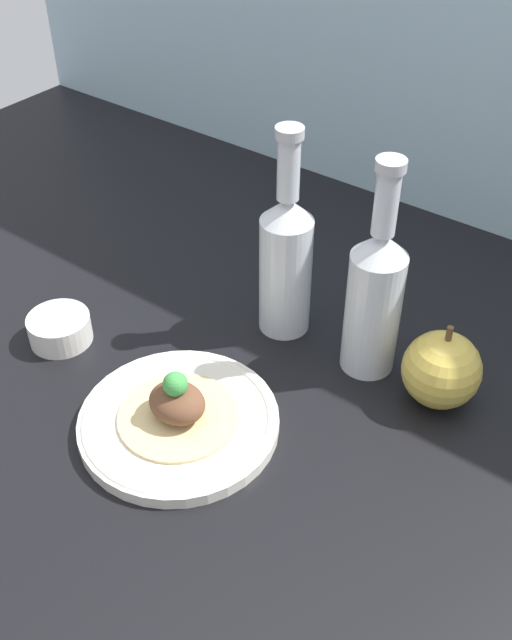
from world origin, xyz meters
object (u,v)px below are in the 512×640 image
Objects in this scene: cider_bottle_right at (375,295)px; apple at (441,370)px; dipping_bowl at (60,329)px; cider_bottle_left at (286,259)px; plated_food at (177,405)px; plate at (179,421)px.

cider_bottle_right reaches higher than apple.
apple is 46.39cm from dipping_bowl.
cider_bottle_left is at bearing 180.00° from cider_bottle_right.
cider_bottle_right is at bearing 177.38° from apple.
plated_food is at bearing -87.47° from cider_bottle_left.
plate is 25.99cm from cider_bottle_right.
plated_food is at bearing -6.13° from dipping_bowl.
plate is 23.44cm from cider_bottle_left.
apple reaches higher than plated_food.
plate is 0.81× the size of cider_bottle_left.
apple is (20.72, 21.04, 1.06)cm from plated_food.
cider_bottle_left is at bearing 92.53° from plated_food.
plated_food reaches higher than dipping_bowl.
apple is 1.37× the size of dipping_bowl.
apple is at bearing 45.44° from plate.
apple is at bearing 23.83° from dipping_bowl.
cider_bottle_right is at bearing 62.31° from plated_food.
dipping_bowl is (-20.70, -19.14, -8.54)cm from cider_bottle_left.
dipping_bowl is (-21.65, 2.33, 0.81)cm from plate.
dipping_bowl is at bearing 173.87° from plate.
cider_bottle_left is 22.45cm from apple.
cider_bottle_left is 3.49× the size of dipping_bowl.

